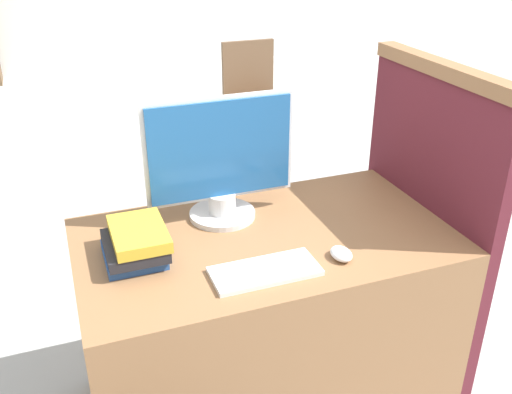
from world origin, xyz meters
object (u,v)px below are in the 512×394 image
object	(u,v)px
keyboard	(265,271)
mouse	(341,254)
monitor	(221,162)
book_stack	(136,244)
far_chair	(253,90)

from	to	relation	value
keyboard	mouse	size ratio (longest dim) A/B	3.71
keyboard	monitor	bearing A→B (deg)	91.81
book_stack	keyboard	bearing A→B (deg)	-32.19
monitor	far_chair	distance (m)	2.80
mouse	book_stack	xyz separation A→B (m)	(-0.61, 0.23, 0.04)
far_chair	monitor	bearing A→B (deg)	-110.13
mouse	far_chair	xyz separation A→B (m)	(0.78, 2.94, -0.32)
keyboard	book_stack	bearing A→B (deg)	147.81
mouse	far_chair	bearing A→B (deg)	75.22
monitor	mouse	distance (m)	0.53
book_stack	far_chair	distance (m)	3.07
monitor	book_stack	bearing A→B (deg)	-152.43
far_chair	mouse	bearing A→B (deg)	-102.47
mouse	book_stack	size ratio (longest dim) A/B	0.37
mouse	monitor	bearing A→B (deg)	123.86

